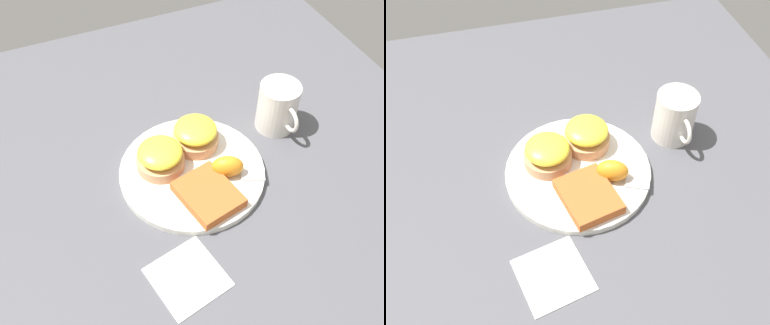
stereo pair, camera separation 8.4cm
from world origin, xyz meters
The scene contains 9 objects.
ground_plane centered at (0.00, 0.00, 0.00)m, with size 1.10×1.10×0.00m, color #4C4C51.
plate centered at (0.00, 0.00, 0.01)m, with size 0.28×0.28×0.01m, color silver.
sandwich_benedict_left centered at (-0.06, 0.03, 0.04)m, with size 0.09×0.09×0.06m.
sandwich_benedict_right centered at (-0.03, -0.05, 0.04)m, with size 0.09×0.09×0.06m.
hashbrown_patty centered at (0.07, 0.00, 0.02)m, with size 0.11×0.09×0.02m, color #BC5927.
orange_wedge centered at (0.04, 0.06, 0.04)m, with size 0.06×0.04×0.04m, color orange.
fork centered at (0.03, 0.03, 0.02)m, with size 0.10×0.21×0.00m.
cup centered at (-0.05, 0.21, 0.05)m, with size 0.12×0.08×0.10m.
napkin centered at (0.20, -0.09, 0.00)m, with size 0.11×0.11×0.00m, color white.
Camera 2 is at (0.53, -0.14, 0.68)m, focal length 42.00 mm.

